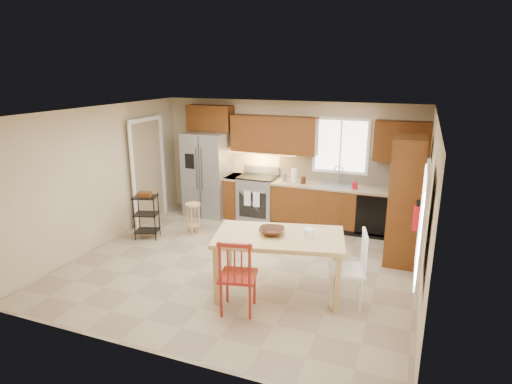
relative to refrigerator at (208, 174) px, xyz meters
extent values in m
plane|color=tan|center=(1.70, -2.12, -0.91)|extent=(5.50, 5.50, 0.00)
cube|color=silver|center=(1.70, -2.12, 1.59)|extent=(5.50, 5.00, 0.02)
cube|color=#CCB793|center=(1.70, 0.38, 0.34)|extent=(5.50, 0.02, 2.50)
cube|color=#CCB793|center=(1.70, -4.62, 0.34)|extent=(5.50, 0.02, 2.50)
cube|color=#CCB793|center=(-1.05, -2.12, 0.34)|extent=(0.02, 5.00, 2.50)
cube|color=#CCB793|center=(4.45, -2.12, 0.34)|extent=(0.02, 5.00, 2.50)
cube|color=gray|center=(0.00, 0.00, 0.00)|extent=(0.92, 0.75, 1.82)
cube|color=gray|center=(1.15, 0.06, -0.45)|extent=(0.76, 0.63, 0.92)
cube|color=#5B3210|center=(0.60, 0.08, -0.46)|extent=(0.30, 0.60, 0.90)
cube|color=#5B3210|center=(2.99, 0.08, -0.46)|extent=(2.92, 0.60, 0.90)
cube|color=black|center=(3.55, -0.22, -0.46)|extent=(0.60, 0.02, 0.78)
cube|color=beige|center=(2.99, 0.36, 0.27)|extent=(2.92, 0.03, 0.55)
cube|color=#562C0E|center=(0.00, 0.20, 1.19)|extent=(1.00, 0.35, 0.55)
cube|color=#562C0E|center=(1.45, 0.20, 0.92)|extent=(1.80, 0.35, 0.75)
cube|color=#562C0E|center=(3.95, 0.20, 0.92)|extent=(1.00, 0.35, 0.75)
cube|color=white|center=(2.80, 0.35, 0.74)|extent=(1.12, 0.04, 1.12)
cube|color=gray|center=(2.80, 0.08, -0.05)|extent=(0.62, 0.46, 0.16)
cube|color=#FFBF66|center=(1.15, 0.17, 0.52)|extent=(1.60, 0.30, 0.01)
imported|color=red|center=(3.18, -0.02, 0.09)|extent=(0.09, 0.09, 0.19)
cylinder|color=white|center=(1.95, 0.03, 0.13)|extent=(0.12, 0.12, 0.28)
cylinder|color=gray|center=(1.75, 0.03, 0.08)|extent=(0.11, 0.11, 0.18)
cylinder|color=#492513|center=(2.15, 0.00, 0.06)|extent=(0.10, 0.10, 0.14)
cube|color=#5B3210|center=(4.13, -0.93, 0.14)|extent=(0.50, 0.95, 2.10)
cylinder|color=red|center=(4.33, -1.98, 0.19)|extent=(0.12, 0.12, 0.36)
cube|color=white|center=(4.38, -3.27, 0.54)|extent=(0.04, 1.02, 1.32)
cube|color=#8C7A59|center=(-0.97, -0.82, 0.14)|extent=(0.04, 0.95, 2.10)
imported|color=#492513|center=(2.44, -2.78, -0.03)|extent=(0.43, 0.43, 0.09)
cylinder|color=white|center=(2.94, -2.67, 0.00)|extent=(0.18, 0.18, 0.17)
camera|label=1|loc=(4.26, -8.08, 2.21)|focal=30.00mm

